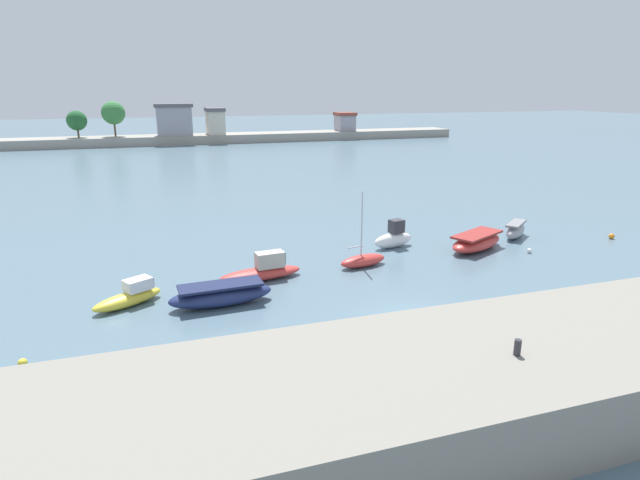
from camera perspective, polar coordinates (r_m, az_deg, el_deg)
ground_plane at (r=26.72m, az=10.05°, el=-8.70°), size 400.00×400.00×0.00m
seawall_embankment at (r=20.58m, az=20.38°, el=-13.56°), size 63.43×7.46×2.55m
mooring_bollard at (r=18.99m, az=20.73°, el=-10.89°), size 0.24×0.24×0.56m
moored_boat_0 at (r=29.74m, az=-20.02°, el=-5.79°), size 3.92×2.91×1.35m
moored_boat_1 at (r=28.46m, az=-10.74°, el=-5.89°), size 5.58×2.07×1.18m
moored_boat_2 at (r=31.84m, az=-6.25°, el=-3.34°), size 5.18×1.95×1.65m
moored_boat_3 at (r=34.01m, az=4.70°, el=-2.20°), size 3.45×1.70×4.97m
moored_boat_4 at (r=38.25m, az=8.04°, el=0.25°), size 3.38×1.64×2.03m
moored_boat_5 at (r=39.00m, az=16.69°, el=-0.19°), size 5.69×4.18×1.22m
moored_boat_6 at (r=43.15m, az=20.53°, el=1.00°), size 3.40×3.02×1.21m
mooring_buoy_0 at (r=45.99m, az=29.19°, el=0.37°), size 0.42×0.42×0.42m
mooring_buoy_1 at (r=39.58m, az=21.87°, el=-1.08°), size 0.33×0.33×0.33m
mooring_buoy_2 at (r=25.49m, az=-29.68°, el=-11.55°), size 0.37×0.37×0.37m
distant_shoreline at (r=114.35m, az=-12.85°, el=11.23°), size 112.82×7.36×8.67m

